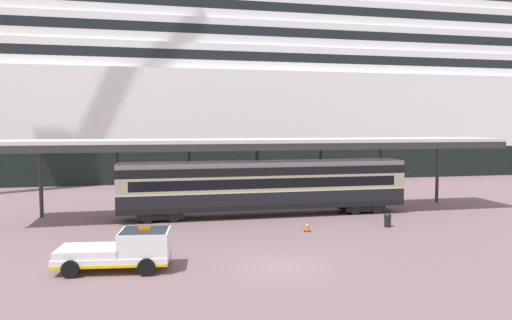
{
  "coord_description": "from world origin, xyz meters",
  "views": [
    {
      "loc": [
        -5.81,
        -21.29,
        6.76
      ],
      "look_at": [
        0.63,
        8.8,
        4.5
      ],
      "focal_mm": 32.72,
      "sensor_mm": 36.0,
      "label": 1
    }
  ],
  "objects_px": {
    "train_carriage": "(265,185)",
    "service_truck": "(125,249)",
    "cruise_ship": "(250,81)",
    "quay_bollard": "(388,219)",
    "traffic_cone_mid": "(149,243)",
    "traffic_cone_near": "(307,226)"
  },
  "relations": [
    {
      "from": "cruise_ship",
      "to": "traffic_cone_near",
      "type": "relative_size",
      "value": 163.6
    },
    {
      "from": "cruise_ship",
      "to": "service_truck",
      "type": "distance_m",
      "value": 49.59
    },
    {
      "from": "traffic_cone_near",
      "to": "quay_bollard",
      "type": "height_order",
      "value": "quay_bollard"
    },
    {
      "from": "cruise_ship",
      "to": "quay_bollard",
      "type": "xyz_separation_m",
      "value": [
        1.38,
        -39.6,
        -12.79
      ]
    },
    {
      "from": "traffic_cone_near",
      "to": "traffic_cone_mid",
      "type": "xyz_separation_m",
      "value": [
        -9.86,
        -2.24,
        -0.02
      ]
    },
    {
      "from": "cruise_ship",
      "to": "traffic_cone_mid",
      "type": "bearing_deg",
      "value": -108.64
    },
    {
      "from": "traffic_cone_near",
      "to": "quay_bollard",
      "type": "distance_m",
      "value": 5.69
    },
    {
      "from": "cruise_ship",
      "to": "traffic_cone_mid",
      "type": "distance_m",
      "value": 46.19
    },
    {
      "from": "train_carriage",
      "to": "quay_bollard",
      "type": "distance_m",
      "value": 9.25
    },
    {
      "from": "train_carriage",
      "to": "traffic_cone_mid",
      "type": "relative_size",
      "value": 29.54
    },
    {
      "from": "traffic_cone_mid",
      "to": "quay_bollard",
      "type": "relative_size",
      "value": 0.76
    },
    {
      "from": "traffic_cone_mid",
      "to": "quay_bollard",
      "type": "xyz_separation_m",
      "value": [
        15.55,
        2.41,
        0.16
      ]
    },
    {
      "from": "quay_bollard",
      "to": "service_truck",
      "type": "bearing_deg",
      "value": -160.24
    },
    {
      "from": "traffic_cone_near",
      "to": "traffic_cone_mid",
      "type": "relative_size",
      "value": 1.06
    },
    {
      "from": "train_carriage",
      "to": "service_truck",
      "type": "bearing_deg",
      "value": -129.27
    },
    {
      "from": "train_carriage",
      "to": "cruise_ship",
      "type": "bearing_deg",
      "value": 80.38
    },
    {
      "from": "traffic_cone_near",
      "to": "cruise_ship",
      "type": "bearing_deg",
      "value": 83.82
    },
    {
      "from": "train_carriage",
      "to": "service_truck",
      "type": "height_order",
      "value": "train_carriage"
    },
    {
      "from": "traffic_cone_near",
      "to": "traffic_cone_mid",
      "type": "bearing_deg",
      "value": -167.18
    },
    {
      "from": "traffic_cone_mid",
      "to": "traffic_cone_near",
      "type": "bearing_deg",
      "value": 12.82
    },
    {
      "from": "quay_bollard",
      "to": "cruise_ship",
      "type": "bearing_deg",
      "value": 92.0
    },
    {
      "from": "service_truck",
      "to": "traffic_cone_near",
      "type": "bearing_deg",
      "value": 28.0
    }
  ]
}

